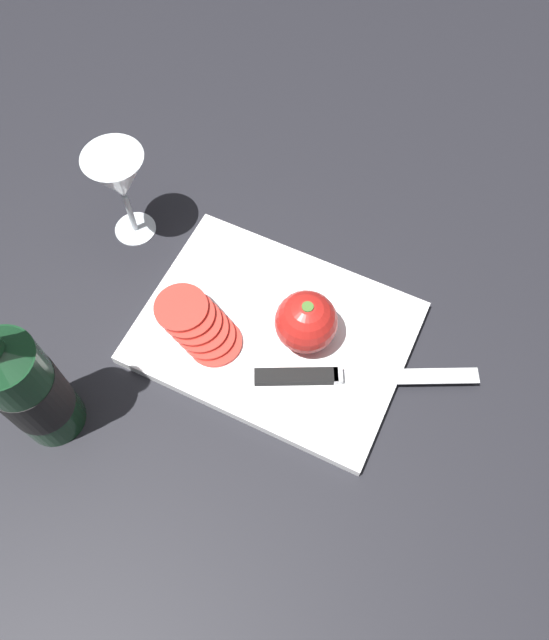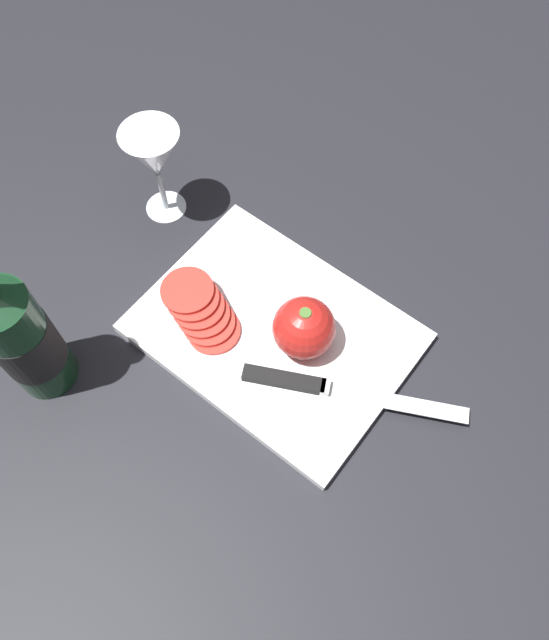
{
  "view_description": "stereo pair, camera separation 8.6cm",
  "coord_description": "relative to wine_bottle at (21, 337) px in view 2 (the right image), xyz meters",
  "views": [
    {
      "loc": [
        0.16,
        -0.32,
        0.81
      ],
      "look_at": [
        -0.01,
        0.04,
        0.05
      ],
      "focal_mm": 35.0,
      "sensor_mm": 36.0,
      "label": 1
    },
    {
      "loc": [
        0.24,
        -0.28,
        0.81
      ],
      "look_at": [
        -0.01,
        0.04,
        0.05
      ],
      "focal_mm": 35.0,
      "sensor_mm": 36.0,
      "label": 2
    }
  ],
  "objects": [
    {
      "name": "tomato_slice_stack_near",
      "position": [
        0.12,
        0.19,
        -0.08
      ],
      "size": [
        0.13,
        0.09,
        0.04
      ],
      "color": "red",
      "rests_on": "cutting_board"
    },
    {
      "name": "whole_tomato",
      "position": [
        0.26,
        0.25,
        -0.05
      ],
      "size": [
        0.09,
        0.09,
        0.09
      ],
      "color": "red",
      "rests_on": "cutting_board"
    },
    {
      "name": "knife",
      "position": [
        0.3,
        0.2,
        -0.09
      ],
      "size": [
        0.29,
        0.16,
        0.01
      ],
      "rotation": [
        0.0,
        0.0,
        0.46
      ],
      "color": "silver",
      "rests_on": "cutting_board"
    },
    {
      "name": "wine_bottle",
      "position": [
        0.0,
        0.0,
        0.0
      ],
      "size": [
        0.08,
        0.08,
        0.32
      ],
      "color": "#14381E",
      "rests_on": "ground_plane"
    },
    {
      "name": "cutting_board",
      "position": [
        0.21,
        0.24,
        -0.11
      ],
      "size": [
        0.37,
        0.27,
        0.02
      ],
      "color": "white",
      "rests_on": "ground_plane"
    },
    {
      "name": "ground_plane",
      "position": [
        0.22,
        0.21,
        -0.11
      ],
      "size": [
        3.0,
        3.0,
        0.0
      ],
      "primitive_type": "plane",
      "color": "black"
    },
    {
      "name": "wine_glass",
      "position": [
        -0.07,
        0.31,
        0.0
      ],
      "size": [
        0.09,
        0.09,
        0.16
      ],
      "color": "silver",
      "rests_on": "ground_plane"
    }
  ]
}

